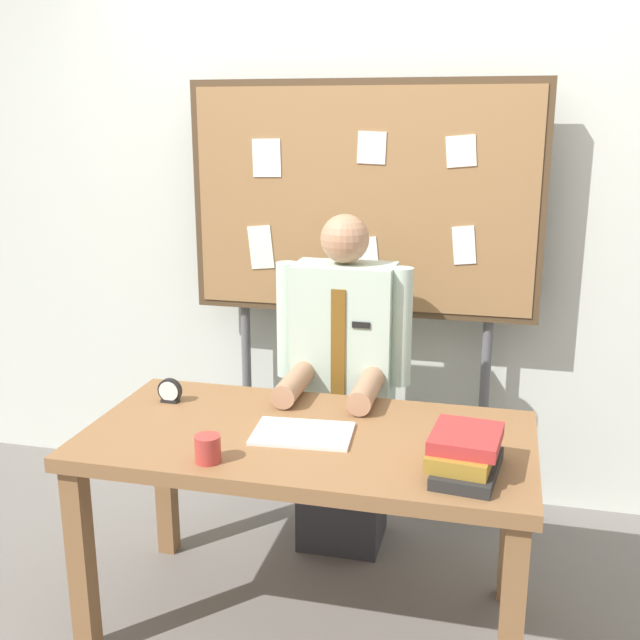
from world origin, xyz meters
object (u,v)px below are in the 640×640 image
book_stack (465,453)px  person (343,398)px  bulletin_board (362,206)px  coffee_mug (208,449)px  desk (308,459)px  open_notebook (303,433)px  desk_clock (170,392)px

book_stack → person: bearing=125.8°
bulletin_board → coffee_mug: bearing=-101.2°
bulletin_board → book_stack: bulletin_board is taller
desk → coffee_mug: size_ratio=17.59×
desk → person: size_ratio=1.07×
open_notebook → book_stack: bearing=-14.9°
desk_clock → coffee_mug: (0.33, -0.44, 0.00)m
bulletin_board → book_stack: size_ratio=5.85×
open_notebook → person: bearing=88.8°
desk_clock → coffee_mug: size_ratio=1.07×
desk → person: 0.57m
open_notebook → coffee_mug: (-0.23, -0.26, 0.04)m
bulletin_board → open_notebook: size_ratio=5.85×
desk → bulletin_board: (-0.00, 0.94, 0.75)m
person → bulletin_board: size_ratio=0.73×
bulletin_board → desk_clock: 1.15m
desk → book_stack: (0.53, -0.16, 0.16)m
desk_clock → coffee_mug: bearing=-53.3°
bulletin_board → open_notebook: 1.16m
desk_clock → coffee_mug: 0.55m
person → open_notebook: size_ratio=4.28×
desk → open_notebook: bearing=-121.1°
desk_clock → desk: bearing=-15.4°
open_notebook → bulletin_board: bearing=89.3°
open_notebook → desk_clock: (-0.56, 0.18, 0.03)m
open_notebook → coffee_mug: size_ratio=3.85×
desk → desk_clock: size_ratio=16.46×
book_stack → open_notebook: 0.56m
desk → person: person is taller
desk → bulletin_board: bearing=90.0°
open_notebook → desk_clock: size_ratio=3.60×
desk → open_notebook: (-0.01, -0.02, 0.10)m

